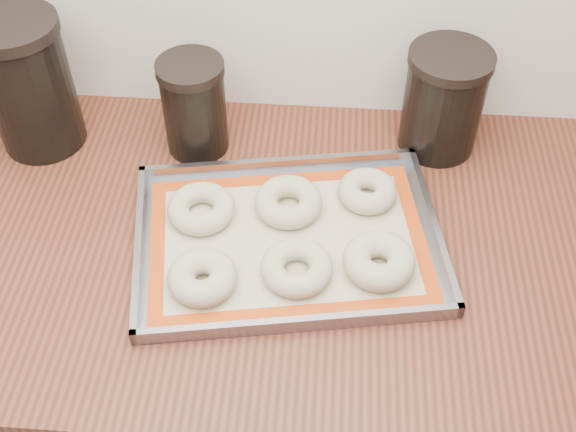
# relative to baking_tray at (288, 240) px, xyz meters

# --- Properties ---
(cabinet) EXTENTS (3.00, 0.65, 0.86)m
(cabinet) POSITION_rel_baking_tray_xyz_m (-0.02, 0.01, -0.48)
(cabinet) COLOR slate
(cabinet) RESTS_ON floor
(countertop) EXTENTS (3.06, 0.68, 0.04)m
(countertop) POSITION_rel_baking_tray_xyz_m (-0.02, 0.01, -0.03)
(countertop) COLOR brown
(countertop) RESTS_ON cabinet
(baking_tray) EXTENTS (0.51, 0.40, 0.03)m
(baking_tray) POSITION_rel_baking_tray_xyz_m (0.00, 0.00, 0.00)
(baking_tray) COLOR gray
(baking_tray) RESTS_ON countertop
(baking_mat) EXTENTS (0.46, 0.36, 0.00)m
(baking_mat) POSITION_rel_baking_tray_xyz_m (-0.00, 0.00, -0.00)
(baking_mat) COLOR #C6B793
(baking_mat) RESTS_ON baking_tray
(bagel_front_left) EXTENTS (0.11, 0.11, 0.04)m
(bagel_front_left) POSITION_rel_baking_tray_xyz_m (-0.12, -0.10, 0.02)
(bagel_front_left) COLOR beige
(bagel_front_left) RESTS_ON baking_mat
(bagel_front_mid) EXTENTS (0.12, 0.12, 0.03)m
(bagel_front_mid) POSITION_rel_baking_tray_xyz_m (0.02, -0.07, 0.02)
(bagel_front_mid) COLOR beige
(bagel_front_mid) RESTS_ON baking_mat
(bagel_front_right) EXTENTS (0.12, 0.12, 0.04)m
(bagel_front_right) POSITION_rel_baking_tray_xyz_m (0.14, -0.05, 0.02)
(bagel_front_right) COLOR beige
(bagel_front_right) RESTS_ON baking_mat
(bagel_back_left) EXTENTS (0.12, 0.12, 0.03)m
(bagel_back_left) POSITION_rel_baking_tray_xyz_m (-0.14, 0.04, 0.01)
(bagel_back_left) COLOR beige
(bagel_back_left) RESTS_ON baking_mat
(bagel_back_mid) EXTENTS (0.13, 0.13, 0.04)m
(bagel_back_mid) POSITION_rel_baking_tray_xyz_m (-0.00, 0.06, 0.02)
(bagel_back_mid) COLOR beige
(bagel_back_mid) RESTS_ON baking_mat
(bagel_back_right) EXTENTS (0.13, 0.13, 0.04)m
(bagel_back_right) POSITION_rel_baking_tray_xyz_m (0.12, 0.10, 0.02)
(bagel_back_right) COLOR beige
(bagel_back_right) RESTS_ON baking_mat
(canister_left) EXTENTS (0.15, 0.15, 0.24)m
(canister_left) POSITION_rel_baking_tray_xyz_m (-0.44, 0.21, 0.11)
(canister_left) COLOR black
(canister_left) RESTS_ON countertop
(canister_mid) EXTENTS (0.11, 0.11, 0.17)m
(canister_mid) POSITION_rel_baking_tray_xyz_m (-0.17, 0.21, 0.08)
(canister_mid) COLOR black
(canister_mid) RESTS_ON countertop
(canister_right) EXTENTS (0.14, 0.14, 0.19)m
(canister_right) POSITION_rel_baking_tray_xyz_m (0.24, 0.25, 0.09)
(canister_right) COLOR black
(canister_right) RESTS_ON countertop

